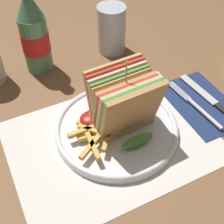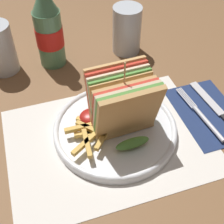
{
  "view_description": "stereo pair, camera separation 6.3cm",
  "coord_description": "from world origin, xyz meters",
  "px_view_note": "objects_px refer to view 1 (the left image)",
  "views": [
    {
      "loc": [
        -0.21,
        -0.37,
        0.5
      ],
      "look_at": [
        -0.01,
        0.03,
        0.04
      ],
      "focal_mm": 50.0,
      "sensor_mm": 36.0,
      "label": 1
    },
    {
      "loc": [
        -0.15,
        -0.39,
        0.5
      ],
      "look_at": [
        -0.01,
        0.03,
        0.04
      ],
      "focal_mm": 50.0,
      "sensor_mm": 36.0,
      "label": 2
    }
  ],
  "objects_px": {
    "club_sandwich": "(123,105)",
    "glass_near": "(111,29)",
    "coke_bottle_near": "(34,34)",
    "plate_main": "(116,128)",
    "fork": "(199,109)",
    "knife": "(211,99)"
  },
  "relations": [
    {
      "from": "club_sandwich",
      "to": "glass_near",
      "type": "relative_size",
      "value": 1.33
    },
    {
      "from": "coke_bottle_near",
      "to": "glass_near",
      "type": "height_order",
      "value": "coke_bottle_near"
    },
    {
      "from": "plate_main",
      "to": "coke_bottle_near",
      "type": "distance_m",
      "value": 0.3
    },
    {
      "from": "fork",
      "to": "glass_near",
      "type": "bearing_deg",
      "value": 97.91
    },
    {
      "from": "plate_main",
      "to": "coke_bottle_near",
      "type": "height_order",
      "value": "coke_bottle_near"
    },
    {
      "from": "club_sandwich",
      "to": "fork",
      "type": "relative_size",
      "value": 0.97
    },
    {
      "from": "coke_bottle_near",
      "to": "glass_near",
      "type": "distance_m",
      "value": 0.2
    },
    {
      "from": "plate_main",
      "to": "fork",
      "type": "relative_size",
      "value": 1.48
    },
    {
      "from": "fork",
      "to": "knife",
      "type": "height_order",
      "value": "fork"
    },
    {
      "from": "fork",
      "to": "glass_near",
      "type": "distance_m",
      "value": 0.31
    },
    {
      "from": "club_sandwich",
      "to": "coke_bottle_near",
      "type": "xyz_separation_m",
      "value": [
        -0.09,
        0.28,
        0.02
      ]
    },
    {
      "from": "club_sandwich",
      "to": "fork",
      "type": "xyz_separation_m",
      "value": [
        0.18,
        -0.02,
        -0.07
      ]
    },
    {
      "from": "plate_main",
      "to": "knife",
      "type": "xyz_separation_m",
      "value": [
        0.23,
        -0.01,
        -0.0
      ]
    },
    {
      "from": "plate_main",
      "to": "knife",
      "type": "distance_m",
      "value": 0.23
    },
    {
      "from": "coke_bottle_near",
      "to": "plate_main",
      "type": "bearing_deg",
      "value": -74.73
    },
    {
      "from": "coke_bottle_near",
      "to": "fork",
      "type": "bearing_deg",
      "value": -49.06
    },
    {
      "from": "club_sandwich",
      "to": "knife",
      "type": "distance_m",
      "value": 0.23
    },
    {
      "from": "plate_main",
      "to": "coke_bottle_near",
      "type": "bearing_deg",
      "value": 105.27
    },
    {
      "from": "plate_main",
      "to": "glass_near",
      "type": "height_order",
      "value": "glass_near"
    },
    {
      "from": "fork",
      "to": "glass_near",
      "type": "height_order",
      "value": "glass_near"
    },
    {
      "from": "knife",
      "to": "glass_near",
      "type": "distance_m",
      "value": 0.31
    },
    {
      "from": "fork",
      "to": "coke_bottle_near",
      "type": "relative_size",
      "value": 0.75
    }
  ]
}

